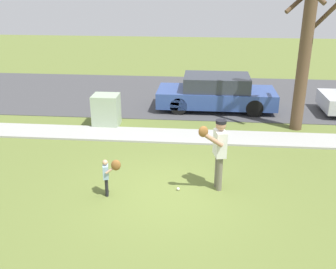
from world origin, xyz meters
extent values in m
plane|color=olive|center=(0.00, 3.50, 0.00)|extent=(48.00, 48.00, 0.00)
cube|color=#A3A39E|center=(0.00, 3.60, 0.03)|extent=(36.00, 1.20, 0.06)
cube|color=#424244|center=(0.00, 8.60, 0.01)|extent=(36.00, 6.80, 0.02)
cylinder|color=#6B6656|center=(1.20, 0.26, 0.44)|extent=(0.14, 0.14, 0.87)
cylinder|color=#6B6656|center=(1.16, 0.42, 0.44)|extent=(0.14, 0.14, 0.87)
cube|color=silver|center=(1.18, 0.34, 1.18)|extent=(0.32, 0.46, 0.62)
sphere|color=#A87A5B|center=(1.18, 0.34, 1.63)|extent=(0.24, 0.24, 0.24)
cylinder|color=black|center=(1.18, 0.34, 1.72)|extent=(0.25, 0.25, 0.07)
cylinder|color=#A87A5B|center=(0.98, 0.03, 1.40)|extent=(0.54, 0.22, 0.42)
ellipsoid|color=brown|center=(0.78, -0.02, 1.60)|extent=(0.25, 0.19, 0.26)
cylinder|color=#A87A5B|center=(1.12, 0.59, 1.20)|extent=(0.10, 0.10, 0.58)
cylinder|color=black|center=(-1.43, -0.20, 0.23)|extent=(0.07, 0.07, 0.46)
cylinder|color=black|center=(-1.41, -0.29, 0.23)|extent=(0.07, 0.07, 0.46)
cube|color=#8CADC6|center=(-1.42, -0.25, 0.62)|extent=(0.17, 0.24, 0.32)
sphere|color=tan|center=(-1.42, -0.25, 0.85)|extent=(0.12, 0.12, 0.12)
cylinder|color=tan|center=(-1.45, -0.12, 0.63)|extent=(0.05, 0.05, 0.31)
cylinder|color=tan|center=(-1.26, -0.35, 0.74)|extent=(0.29, 0.11, 0.22)
ellipsoid|color=brown|center=(-1.15, -0.33, 0.84)|extent=(0.25, 0.19, 0.26)
sphere|color=white|center=(0.23, 0.14, 0.04)|extent=(0.07, 0.07, 0.07)
cube|color=#9EB293|center=(-2.56, 4.46, 0.55)|extent=(0.88, 0.76, 1.10)
cylinder|color=brown|center=(3.92, 4.74, 2.85)|extent=(0.39, 0.39, 5.70)
cylinder|color=brown|center=(4.45, 4.90, 3.71)|extent=(0.54, 1.37, 1.03)
cube|color=#2D478C|center=(1.24, 6.65, 0.50)|extent=(4.50, 1.80, 0.60)
cube|color=#2D333D|center=(1.24, 6.65, 1.07)|extent=(2.47, 1.66, 0.55)
cylinder|color=black|center=(-0.15, 5.86, 0.34)|extent=(0.64, 0.22, 0.64)
cylinder|color=black|center=(-0.15, 7.44, 0.34)|extent=(0.64, 0.22, 0.64)
cylinder|color=black|center=(2.64, 5.86, 0.34)|extent=(0.64, 0.22, 0.64)
cylinder|color=black|center=(2.64, 7.44, 0.34)|extent=(0.64, 0.22, 0.64)
camera|label=1|loc=(0.76, -8.19, 4.73)|focal=42.15mm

